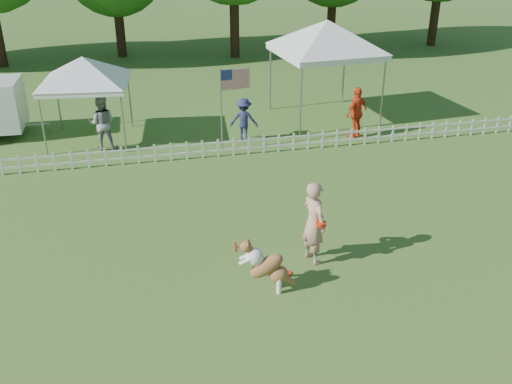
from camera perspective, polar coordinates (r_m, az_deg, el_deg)
ground at (r=12.31m, az=2.78°, el=-8.53°), size 120.00×120.00×0.00m
picket_fence at (r=18.25m, az=-3.04°, el=4.47°), size 22.00×0.08×0.60m
handler at (r=12.45m, az=5.81°, el=-3.05°), size 0.65×0.80×1.91m
dog at (r=11.61m, az=1.16°, el=-7.41°), size 1.18×0.66×1.16m
frisbee_on_turf at (r=12.42m, az=2.97°, el=-8.12°), size 0.34×0.34×0.02m
canopy_tent_left at (r=20.06m, az=-16.49°, el=8.76°), size 3.00×3.00×2.81m
canopy_tent_right at (r=21.68m, az=6.90°, el=11.89°), size 3.73×3.73×3.55m
flag_pole at (r=18.34m, az=-3.50°, el=8.08°), size 1.05×0.28×2.72m
spectator_a at (r=19.30m, az=-15.14°, el=6.70°), size 0.96×0.80×1.80m
spectator_b at (r=19.45m, az=-1.23°, el=7.25°), size 1.08×0.81×1.48m
spectator_c at (r=20.04m, az=10.03°, el=7.85°), size 1.11×0.89×1.76m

